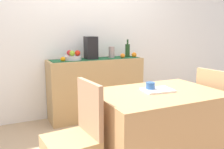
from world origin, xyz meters
TOP-DOWN VIEW (x-y plane):
  - ground_plane at (0.00, 0.00)m, footprint 6.40×6.40m
  - room_wall_rear at (0.00, 1.18)m, footprint 6.40×0.06m
  - sideboard_console at (0.04, 0.92)m, footprint 1.39×0.42m
  - table_runner at (0.04, 0.92)m, footprint 1.31×0.32m
  - fruit_bowl at (-0.31, 0.92)m, footprint 0.25×0.25m
  - apple_upper at (-0.23, 0.93)m, footprint 0.07×0.07m
  - apple_right at (-0.33, 0.88)m, footprint 0.08×0.08m
  - apple_center at (-0.34, 0.97)m, footprint 0.08×0.08m
  - apple_rear at (-0.25, 0.87)m, footprint 0.08×0.08m
  - wine_bottle at (0.57, 0.92)m, footprint 0.07×0.07m
  - coffee_maker at (-0.03, 0.92)m, footprint 0.16×0.18m
  - ceramic_vase at (0.30, 0.92)m, footprint 0.09×0.09m
  - orange_loose_near_bowl at (0.44, 0.84)m, footprint 0.07×0.07m
  - orange_loose_mid at (-0.47, 0.84)m, footprint 0.07×0.07m
  - orange_loose_far at (0.66, 0.87)m, footprint 0.08×0.08m
  - dining_table at (0.07, -0.58)m, footprint 1.15×0.79m
  - open_book at (0.08, -0.55)m, footprint 0.30×0.24m
  - coffee_cup at (0.02, -0.51)m, footprint 0.09×0.09m
  - chair_by_corner at (0.91, -0.58)m, footprint 0.45×0.45m

SIDE VIEW (x-z plane):
  - ground_plane at x=0.00m, z-range -0.02..0.00m
  - chair_by_corner at x=0.91m, z-range -0.18..0.72m
  - dining_table at x=0.07m, z-range 0.00..0.74m
  - sideboard_console at x=0.04m, z-range 0.00..0.88m
  - open_book at x=0.08m, z-range 0.74..0.76m
  - coffee_cup at x=0.02m, z-range 0.74..0.82m
  - table_runner at x=0.04m, z-range 0.88..0.89m
  - orange_loose_mid at x=-0.47m, z-range 0.88..0.95m
  - fruit_bowl at x=-0.31m, z-range 0.89..0.95m
  - orange_loose_near_bowl at x=0.44m, z-range 0.88..0.95m
  - orange_loose_far at x=0.66m, z-range 0.88..0.96m
  - ceramic_vase at x=0.30m, z-range 0.88..1.06m
  - apple_upper at x=-0.23m, z-range 0.95..1.01m
  - apple_center at x=-0.34m, z-range 0.95..1.02m
  - apple_right at x=-0.33m, z-range 0.95..1.02m
  - apple_rear at x=-0.25m, z-range 0.95..1.03m
  - wine_bottle at x=0.57m, z-range 0.85..1.13m
  - coffee_maker at x=-0.03m, z-range 0.88..1.21m
  - room_wall_rear at x=0.00m, z-range 0.00..2.70m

